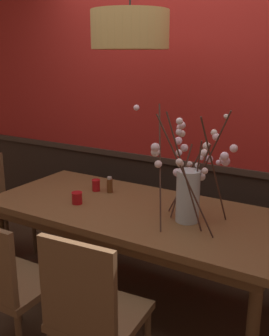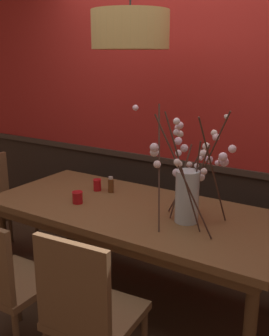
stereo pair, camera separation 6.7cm
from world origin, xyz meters
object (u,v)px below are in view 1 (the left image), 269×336
object	(u,v)px
dining_table	(134,218)
condiment_bottle	(110,185)
candle_holder_nearer_center	(77,198)
chair_near_side_left	(5,280)
candle_holder_nearer_edge	(96,185)
pendant_lamp	(130,30)
vase_with_blossoms	(189,187)
chair_near_side_right	(92,312)

from	to	relation	value
dining_table	condiment_bottle	bearing A→B (deg)	151.94
candle_holder_nearer_center	condiment_bottle	size ratio (longest dim) A/B	0.69
condiment_bottle	dining_table	bearing A→B (deg)	-28.06
chair_near_side_left	candle_holder_nearer_edge	world-z (taller)	chair_near_side_left
candle_holder_nearer_center	condiment_bottle	distance (m)	0.33
chair_near_side_left	pendant_lamp	xyz separation A→B (m)	(0.27, 0.94, 1.41)
chair_near_side_left	condiment_bottle	world-z (taller)	chair_near_side_left
dining_table	vase_with_blossoms	bearing A→B (deg)	-3.46
vase_with_blossoms	candle_holder_nearer_center	xyz separation A→B (m)	(-0.81, -0.12, -0.19)
chair_near_side_right	vase_with_blossoms	world-z (taller)	vase_with_blossoms
candle_holder_nearer_center	chair_near_side_left	bearing A→B (deg)	-85.81
candle_holder_nearer_edge	condiment_bottle	distance (m)	0.12
vase_with_blossoms	candle_holder_nearer_edge	world-z (taller)	vase_with_blossoms
condiment_bottle	chair_near_side_left	bearing A→B (deg)	-90.41
chair_near_side_right	chair_near_side_left	distance (m)	0.62
chair_near_side_left	candle_holder_nearer_center	world-z (taller)	chair_near_side_left
chair_near_side_right	condiment_bottle	world-z (taller)	chair_near_side_right
candle_holder_nearer_edge	pendant_lamp	size ratio (longest dim) A/B	0.08
dining_table	chair_near_side_left	xyz separation A→B (m)	(-0.34, -0.89, -0.14)
dining_table	vase_with_blossoms	xyz separation A→B (m)	(0.41, -0.03, 0.31)
chair_near_side_left	condiment_bottle	distance (m)	1.10
candle_holder_nearer_center	pendant_lamp	bearing A→B (deg)	30.98
condiment_bottle	candle_holder_nearer_edge	bearing A→B (deg)	-169.16
chair_near_side_left	candle_holder_nearer_edge	size ratio (longest dim) A/B	9.78
chair_near_side_left	condiment_bottle	bearing A→B (deg)	89.59
candle_holder_nearer_center	candle_holder_nearer_edge	size ratio (longest dim) A/B	0.94
chair_near_side_right	chair_near_side_left	world-z (taller)	chair_near_side_right
candle_holder_nearer_edge	condiment_bottle	xyz separation A→B (m)	(0.12, 0.02, 0.01)
candle_holder_nearer_edge	condiment_bottle	size ratio (longest dim) A/B	0.73
chair_near_side_right	candle_holder_nearer_center	bearing A→B (deg)	132.73
chair_near_side_right	pendant_lamp	size ratio (longest dim) A/B	0.86
chair_near_side_right	candle_holder_nearer_center	xyz separation A→B (m)	(-0.67, 0.73, 0.25)
chair_near_side_left	candle_holder_nearer_edge	xyz separation A→B (m)	(-0.11, 1.04, 0.27)
dining_table	chair_near_side_right	size ratio (longest dim) A/B	2.19
chair_near_side_left	pendant_lamp	bearing A→B (deg)	73.64
condiment_bottle	vase_with_blossoms	bearing A→B (deg)	-15.13
candle_holder_nearer_edge	candle_holder_nearer_center	bearing A→B (deg)	-79.90
chair_near_side_right	vase_with_blossoms	distance (m)	0.97
vase_with_blossoms	candle_holder_nearer_edge	distance (m)	0.90
dining_table	chair_near_side_left	bearing A→B (deg)	-110.91
candle_holder_nearer_edge	pendant_lamp	bearing A→B (deg)	-15.18
dining_table	condiment_bottle	world-z (taller)	condiment_bottle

